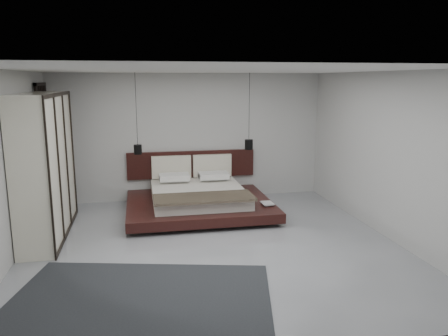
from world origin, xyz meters
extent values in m
plane|color=#95989D|center=(0.00, 0.00, 0.00)|extent=(6.00, 6.00, 0.00)
plane|color=white|center=(0.00, 0.00, 2.80)|extent=(6.00, 6.00, 0.00)
plane|color=#B6B6B3|center=(0.00, 3.00, 1.40)|extent=(6.00, 0.00, 6.00)
plane|color=#B6B6B3|center=(0.00, -3.00, 1.40)|extent=(6.00, 0.00, 6.00)
plane|color=#B6B6B3|center=(-3.00, 0.00, 1.40)|extent=(0.00, 6.00, 6.00)
plane|color=#B6B6B3|center=(3.00, 0.00, 1.40)|extent=(0.00, 6.00, 6.00)
cube|color=black|center=(-2.95, 2.45, 1.30)|extent=(0.05, 0.90, 2.60)
cube|color=black|center=(0.03, 1.75, 0.04)|extent=(2.24, 1.83, 0.08)
cube|color=black|center=(0.03, 1.75, 0.17)|extent=(2.85, 2.34, 0.18)
cube|color=silver|center=(0.03, 1.88, 0.38)|extent=(1.83, 2.04, 0.22)
cube|color=black|center=(0.03, 1.09, 0.51)|extent=(1.85, 0.71, 0.05)
cube|color=white|center=(-0.40, 2.67, 0.55)|extent=(0.63, 0.41, 0.12)
cube|color=white|center=(0.46, 2.67, 0.55)|extent=(0.63, 0.41, 0.12)
cube|color=white|center=(-0.40, 2.52, 0.61)|extent=(0.63, 0.41, 0.12)
cube|color=white|center=(0.46, 2.52, 0.61)|extent=(0.63, 0.41, 0.12)
cube|color=black|center=(0.03, 2.96, 0.79)|extent=(2.85, 0.08, 0.60)
cube|color=beige|center=(-0.43, 2.87, 0.76)|extent=(0.87, 0.10, 0.50)
cube|color=beige|center=(0.49, 2.87, 0.76)|extent=(0.87, 0.10, 0.50)
imported|color=#99724C|center=(1.20, 1.24, 0.28)|extent=(0.21, 0.28, 0.03)
imported|color=#99724C|center=(1.18, 1.21, 0.30)|extent=(0.22, 0.30, 0.02)
cylinder|color=black|center=(-1.14, 2.36, 2.08)|extent=(0.01, 0.01, 1.45)
cylinder|color=black|center=(-1.14, 2.36, 1.25)|extent=(0.16, 0.16, 0.20)
cylinder|color=#FFE0B2|center=(-1.14, 2.36, 1.17)|extent=(0.12, 0.12, 0.01)
cylinder|color=black|center=(1.20, 2.36, 2.10)|extent=(0.01, 0.01, 1.40)
cylinder|color=black|center=(1.20, 2.36, 1.29)|extent=(0.17, 0.17, 0.21)
cylinder|color=#FFE0B2|center=(1.20, 2.36, 1.20)|extent=(0.13, 0.13, 0.01)
cube|color=white|center=(-2.70, 1.09, 1.22)|extent=(0.56, 2.44, 2.44)
cube|color=black|center=(-2.41, 1.09, 2.41)|extent=(0.03, 2.44, 0.06)
cube|color=black|center=(-2.41, 1.09, 0.03)|extent=(0.03, 2.44, 0.06)
cube|color=black|center=(-2.41, -0.13, 1.22)|extent=(0.03, 0.05, 2.44)
cube|color=black|center=(-2.41, 0.69, 1.22)|extent=(0.03, 0.05, 2.44)
cube|color=black|center=(-2.41, 1.50, 1.22)|extent=(0.03, 0.05, 2.44)
cube|color=black|center=(-2.41, 2.32, 1.22)|extent=(0.03, 0.05, 2.44)
cube|color=black|center=(-1.20, -1.70, 0.01)|extent=(3.63, 2.95, 0.01)
camera|label=1|loc=(-1.12, -6.64, 2.65)|focal=35.00mm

